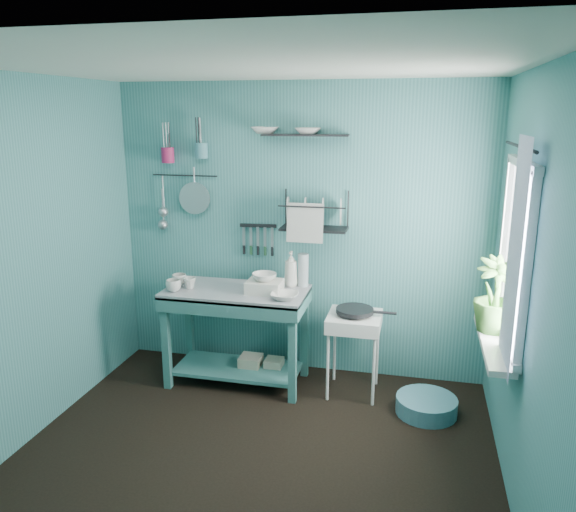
% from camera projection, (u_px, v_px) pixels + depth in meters
% --- Properties ---
extents(floor, '(3.20, 3.20, 0.00)m').
position_uv_depth(floor, '(251.00, 462.00, 3.71)').
color(floor, black).
rests_on(floor, ground).
extents(ceiling, '(3.20, 3.20, 0.00)m').
position_uv_depth(ceiling, '(244.00, 64.00, 3.09)').
color(ceiling, silver).
rests_on(ceiling, ground).
extents(wall_back, '(3.20, 0.00, 3.20)m').
position_uv_depth(wall_back, '(300.00, 232.00, 4.81)').
color(wall_back, teal).
rests_on(wall_back, ground).
extents(wall_front, '(3.20, 0.00, 3.20)m').
position_uv_depth(wall_front, '(123.00, 402.00, 1.98)').
color(wall_front, teal).
rests_on(wall_front, ground).
extents(wall_left, '(0.00, 3.00, 3.00)m').
position_uv_depth(wall_left, '(19.00, 266.00, 3.75)').
color(wall_left, teal).
rests_on(wall_left, ground).
extents(wall_right, '(0.00, 3.00, 3.00)m').
position_uv_depth(wall_right, '(530.00, 301.00, 3.05)').
color(wall_right, teal).
rests_on(wall_right, ground).
extents(work_counter, '(1.23, 0.73, 0.83)m').
position_uv_depth(work_counter, '(237.00, 336.00, 4.73)').
color(work_counter, '#35706C').
rests_on(work_counter, floor).
extents(mug_left, '(0.12, 0.12, 0.10)m').
position_uv_depth(mug_left, '(174.00, 286.00, 4.57)').
color(mug_left, silver).
rests_on(mug_left, work_counter).
extents(mug_mid, '(0.14, 0.14, 0.09)m').
position_uv_depth(mug_mid, '(190.00, 283.00, 4.64)').
color(mug_mid, silver).
rests_on(mug_mid, work_counter).
extents(mug_right, '(0.17, 0.17, 0.10)m').
position_uv_depth(mug_right, '(179.00, 280.00, 4.72)').
color(mug_right, silver).
rests_on(mug_right, work_counter).
extents(wash_tub, '(0.28, 0.22, 0.10)m').
position_uv_depth(wash_tub, '(264.00, 287.00, 4.54)').
color(wash_tub, beige).
rests_on(wash_tub, work_counter).
extents(tub_bowl, '(0.19, 0.19, 0.06)m').
position_uv_depth(tub_bowl, '(264.00, 277.00, 4.52)').
color(tub_bowl, silver).
rests_on(tub_bowl, wash_tub).
extents(soap_bottle, '(0.12, 0.12, 0.30)m').
position_uv_depth(soap_bottle, '(291.00, 269.00, 4.68)').
color(soap_bottle, beige).
rests_on(soap_bottle, work_counter).
extents(water_bottle, '(0.09, 0.09, 0.28)m').
position_uv_depth(water_bottle, '(303.00, 270.00, 4.68)').
color(water_bottle, '#A7B5BA').
rests_on(water_bottle, work_counter).
extents(counter_bowl, '(0.22, 0.22, 0.05)m').
position_uv_depth(counter_bowl, '(285.00, 296.00, 4.38)').
color(counter_bowl, silver).
rests_on(counter_bowl, work_counter).
extents(hotplate_stand, '(0.44, 0.44, 0.67)m').
position_uv_depth(hotplate_stand, '(353.00, 354.00, 4.56)').
color(hotplate_stand, silver).
rests_on(hotplate_stand, floor).
extents(frying_pan, '(0.30, 0.30, 0.03)m').
position_uv_depth(frying_pan, '(355.00, 310.00, 4.47)').
color(frying_pan, black).
rests_on(frying_pan, hotplate_stand).
extents(knife_strip, '(0.32, 0.05, 0.03)m').
position_uv_depth(knife_strip, '(258.00, 226.00, 4.85)').
color(knife_strip, black).
rests_on(knife_strip, wall_back).
extents(dish_rack, '(0.58, 0.33, 0.32)m').
position_uv_depth(dish_rack, '(314.00, 211.00, 4.61)').
color(dish_rack, black).
rests_on(dish_rack, wall_back).
extents(upper_shelf, '(0.71, 0.22, 0.01)m').
position_uv_depth(upper_shelf, '(305.00, 135.00, 4.50)').
color(upper_shelf, black).
rests_on(upper_shelf, wall_back).
extents(shelf_bowl_left, '(0.26, 0.26, 0.06)m').
position_uv_depth(shelf_bowl_left, '(265.00, 142.00, 4.59)').
color(shelf_bowl_left, silver).
rests_on(shelf_bowl_left, upper_shelf).
extents(shelf_bowl_right, '(0.21, 0.21, 0.05)m').
position_uv_depth(shelf_bowl_right, '(308.00, 142.00, 4.51)').
color(shelf_bowl_right, silver).
rests_on(shelf_bowl_right, upper_shelf).
extents(utensil_cup_magenta, '(0.11, 0.11, 0.13)m').
position_uv_depth(utensil_cup_magenta, '(168.00, 155.00, 4.83)').
color(utensil_cup_magenta, '#A91F52').
rests_on(utensil_cup_magenta, wall_back).
extents(utensil_cup_teal, '(0.11, 0.11, 0.13)m').
position_uv_depth(utensil_cup_teal, '(201.00, 151.00, 4.75)').
color(utensil_cup_teal, teal).
rests_on(utensil_cup_teal, wall_back).
extents(colander, '(0.28, 0.03, 0.28)m').
position_uv_depth(colander, '(195.00, 198.00, 4.91)').
color(colander, '#ACB0B4').
rests_on(colander, wall_back).
extents(ladle_outer, '(0.01, 0.01, 0.30)m').
position_uv_depth(ladle_outer, '(163.00, 193.00, 4.97)').
color(ladle_outer, '#ACB0B4').
rests_on(ladle_outer, wall_back).
extents(ladle_inner, '(0.01, 0.01, 0.30)m').
position_uv_depth(ladle_inner, '(163.00, 206.00, 5.00)').
color(ladle_inner, '#ACB0B4').
rests_on(ladle_inner, wall_back).
extents(hook_rail, '(0.60, 0.01, 0.01)m').
position_uv_depth(hook_rail, '(185.00, 175.00, 4.90)').
color(hook_rail, black).
rests_on(hook_rail, wall_back).
extents(window_glass, '(0.00, 1.10, 1.10)m').
position_uv_depth(window_glass, '(517.00, 254.00, 3.44)').
color(window_glass, white).
rests_on(window_glass, wall_right).
extents(windowsill, '(0.16, 0.95, 0.04)m').
position_uv_depth(windowsill, '(493.00, 343.00, 3.60)').
color(windowsill, silver).
rests_on(windowsill, wall_right).
extents(curtain, '(0.00, 1.35, 1.35)m').
position_uv_depth(curtain, '(514.00, 258.00, 3.15)').
color(curtain, silver).
rests_on(curtain, wall_right).
extents(curtain_rod, '(0.02, 1.05, 0.02)m').
position_uv_depth(curtain_rod, '(520.00, 146.00, 3.28)').
color(curtain_rod, black).
rests_on(curtain_rod, wall_right).
extents(potted_plant, '(0.36, 0.36, 0.50)m').
position_uv_depth(potted_plant, '(495.00, 295.00, 3.68)').
color(potted_plant, '#3A6C2B').
rests_on(potted_plant, windowsill).
extents(storage_tin_large, '(0.18, 0.18, 0.22)m').
position_uv_depth(storage_tin_large, '(251.00, 368.00, 4.83)').
color(storage_tin_large, gray).
rests_on(storage_tin_large, floor).
extents(storage_tin_small, '(0.15, 0.15, 0.20)m').
position_uv_depth(storage_tin_small, '(274.00, 370.00, 4.81)').
color(storage_tin_small, gray).
rests_on(storage_tin_small, floor).
extents(floor_basin, '(0.46, 0.46, 0.13)m').
position_uv_depth(floor_basin, '(426.00, 406.00, 4.30)').
color(floor_basin, teal).
rests_on(floor_basin, floor).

